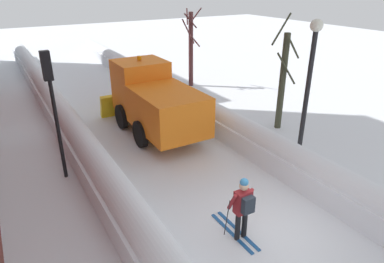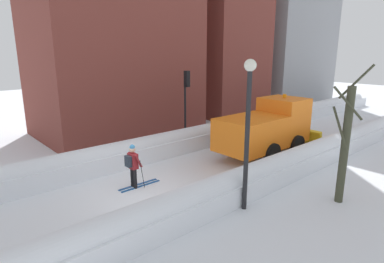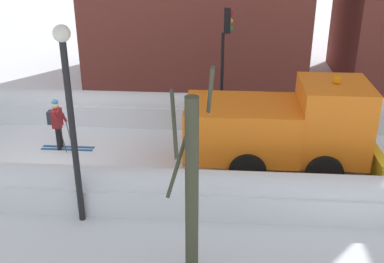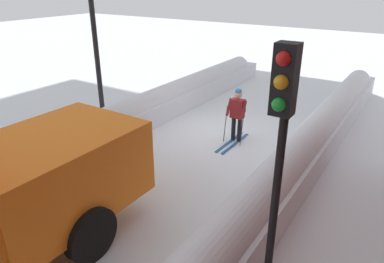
{
  "view_description": "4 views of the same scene",
  "coord_description": "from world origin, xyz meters",
  "px_view_note": "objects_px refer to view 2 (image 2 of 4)",
  "views": [
    {
      "loc": [
        -5.19,
        -5.36,
        6.21
      ],
      "look_at": [
        0.14,
        3.72,
        1.52
      ],
      "focal_mm": 32.04,
      "sensor_mm": 36.0,
      "label": 1
    },
    {
      "loc": [
        10.1,
        -6.06,
        5.39
      ],
      "look_at": [
        -0.88,
        3.56,
        1.69
      ],
      "focal_mm": 30.08,
      "sensor_mm": 36.0,
      "label": 2
    },
    {
      "loc": [
        13.81,
        5.73,
        7.25
      ],
      "look_at": [
        0.67,
        4.76,
        1.32
      ],
      "focal_mm": 44.32,
      "sensor_mm": 36.0,
      "label": 3
    },
    {
      "loc": [
        -5.15,
        9.86,
        4.95
      ],
      "look_at": [
        -0.36,
        2.55,
        1.17
      ],
      "focal_mm": 33.17,
      "sensor_mm": 36.0,
      "label": 4
    }
  ],
  "objects_px": {
    "bare_tree_near": "(345,143)",
    "plow_truck": "(267,128)",
    "skier": "(133,164)",
    "traffic_light_pole": "(186,93)",
    "street_lamp": "(248,118)"
  },
  "relations": [
    {
      "from": "plow_truck",
      "to": "skier",
      "type": "relative_size",
      "value": 3.31
    },
    {
      "from": "plow_truck",
      "to": "bare_tree_near",
      "type": "height_order",
      "value": "bare_tree_near"
    },
    {
      "from": "traffic_light_pole",
      "to": "bare_tree_near",
      "type": "bearing_deg",
      "value": -3.62
    },
    {
      "from": "traffic_light_pole",
      "to": "bare_tree_near",
      "type": "xyz_separation_m",
      "value": [
        9.3,
        -0.59,
        -0.77
      ]
    },
    {
      "from": "bare_tree_near",
      "to": "plow_truck",
      "type": "bearing_deg",
      "value": 153.84
    },
    {
      "from": "plow_truck",
      "to": "street_lamp",
      "type": "relative_size",
      "value": 1.17
    },
    {
      "from": "plow_truck",
      "to": "bare_tree_near",
      "type": "xyz_separation_m",
      "value": [
        5.02,
        -2.46,
        0.75
      ]
    },
    {
      "from": "street_lamp",
      "to": "bare_tree_near",
      "type": "xyz_separation_m",
      "value": [
        1.92,
        3.04,
        -1.03
      ]
    },
    {
      "from": "plow_truck",
      "to": "traffic_light_pole",
      "type": "bearing_deg",
      "value": -156.37
    },
    {
      "from": "plow_truck",
      "to": "bare_tree_near",
      "type": "bearing_deg",
      "value": -26.16
    },
    {
      "from": "skier",
      "to": "street_lamp",
      "type": "bearing_deg",
      "value": 25.64
    },
    {
      "from": "plow_truck",
      "to": "traffic_light_pole",
      "type": "xyz_separation_m",
      "value": [
        -4.29,
        -1.87,
        1.52
      ]
    },
    {
      "from": "skier",
      "to": "bare_tree_near",
      "type": "height_order",
      "value": "bare_tree_near"
    },
    {
      "from": "street_lamp",
      "to": "traffic_light_pole",
      "type": "bearing_deg",
      "value": 153.84
    },
    {
      "from": "street_lamp",
      "to": "plow_truck",
      "type": "bearing_deg",
      "value": 119.37
    }
  ]
}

